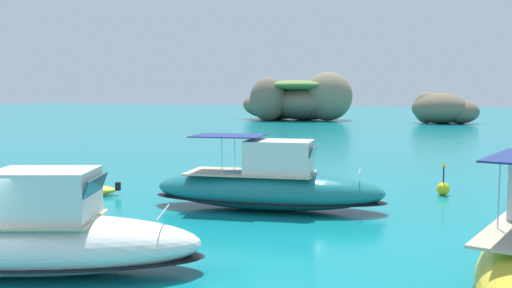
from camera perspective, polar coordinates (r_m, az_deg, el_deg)
name	(u,v)px	position (r m, az deg, el deg)	size (l,w,h in m)	color
islet_large	(296,101)	(96.91, 4.15, 4.38)	(23.93, 18.70, 8.19)	#84755B
islet_small	(443,109)	(89.56, 18.65, 3.39)	(12.30, 10.86, 4.80)	#9E8966
motorboat_white	(30,239)	(15.00, -22.16, -8.98)	(9.04, 6.07, 2.58)	white
motorboat_teal	(269,186)	(21.43, 1.31, -4.33)	(9.43, 4.55, 2.84)	#19727A
dinghy_tender	(87,190)	(25.63, -16.93, -4.52)	(2.85, 1.96, 0.58)	yellow
channel_buoy	(443,188)	(25.81, 18.65, -4.25)	(0.56, 0.56, 1.48)	yellow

